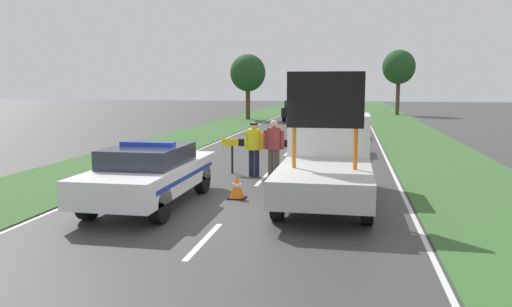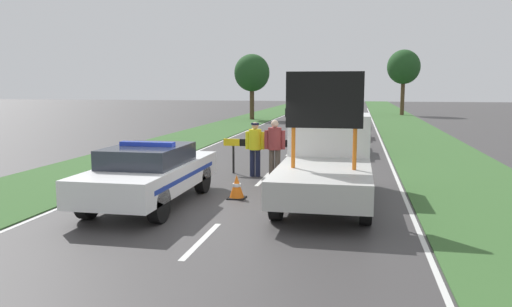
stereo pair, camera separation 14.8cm
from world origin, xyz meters
name	(u,v)px [view 2 (the right image)]	position (x,y,z in m)	size (l,w,h in m)	color
ground_plane	(229,213)	(0.00, 0.00, 0.00)	(160.00, 160.00, 0.00)	#3D3A3A
lane_markings	(308,134)	(0.00, 18.43, 0.00)	(8.09, 68.80, 0.01)	silver
grass_verge_left	(216,130)	(-6.03, 20.00, 0.01)	(3.87, 120.00, 0.03)	#38602D
grass_verge_right	(413,133)	(6.03, 20.00, 0.01)	(3.87, 120.00, 0.03)	#38602D
police_car	(150,173)	(-2.05, 0.42, 0.77)	(1.87, 4.93, 1.53)	white
work_truck	(327,158)	(2.05, 1.92, 1.04)	(2.09, 5.40, 3.13)	white
road_barrier	(272,146)	(0.13, 4.98, 0.94)	(3.19, 0.08, 1.12)	black
police_officer	(255,144)	(-0.34, 4.54, 1.01)	(0.61, 0.39, 1.70)	#191E38
pedestrian_civilian	(275,144)	(0.32, 4.32, 1.05)	(0.64, 0.41, 1.80)	brown
traffic_cone_near_police	(237,187)	(-0.18, 1.45, 0.30)	(0.44, 0.44, 0.60)	black
traffic_cone_centre_front	(328,167)	(1.91, 4.83, 0.34)	(0.49, 0.49, 0.68)	black
traffic_cone_near_truck	(282,177)	(0.71, 3.18, 0.26)	(0.38, 0.38, 0.53)	black
traffic_cone_behind_barrier	(287,167)	(0.61, 4.87, 0.27)	(0.39, 0.39, 0.55)	black
queued_car_suv_grey	(335,133)	(1.85, 11.10, 0.81)	(1.73, 4.34, 1.54)	slate
queued_car_wagon_maroon	(340,121)	(1.81, 17.68, 0.84)	(1.91, 4.47, 1.57)	maroon
queued_car_sedan_silver	(345,116)	(1.92, 24.27, 0.74)	(1.82, 4.11, 1.44)	#B2B2B7
queued_car_sedan_black	(299,110)	(-1.82, 29.83, 0.85)	(1.75, 4.31, 1.64)	black
roadside_tree_near_left	(252,73)	(-5.79, 29.97, 3.82)	(2.89, 2.89, 5.38)	#4C3823
roadside_tree_near_right	(404,67)	(6.96, 38.89, 4.51)	(3.06, 3.06, 6.17)	#4C3823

